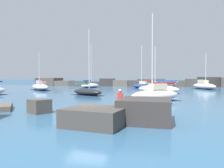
{
  "coord_description": "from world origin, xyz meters",
  "views": [
    {
      "loc": [
        3.85,
        -13.35,
        2.63
      ],
      "look_at": [
        -1.94,
        20.43,
        1.46
      ],
      "focal_mm": 35.0,
      "sensor_mm": 36.0,
      "label": 1
    }
  ],
  "objects": [
    {
      "name": "sailboat_moored_2",
      "position": [
        -16.98,
        25.88,
        0.71
      ],
      "size": [
        6.76,
        6.93,
        7.34
      ],
      "color": "white",
      "rests_on": "ground"
    },
    {
      "name": "ground_plane",
      "position": [
        0.0,
        0.0,
        0.0
      ],
      "size": [
        600.0,
        600.0,
        0.0
      ],
      "primitive_type": "plane",
      "color": "#336084"
    },
    {
      "name": "sailboat_moored_6",
      "position": [
        5.2,
        21.58,
        0.66
      ],
      "size": [
        7.05,
        4.87,
        7.36
      ],
      "color": "silver",
      "rests_on": "ground"
    },
    {
      "name": "sailboat_moored_1",
      "position": [
        2.48,
        35.62,
        0.6
      ],
      "size": [
        6.04,
        5.58,
        9.5
      ],
      "color": "navy",
      "rests_on": "ground"
    },
    {
      "name": "foreground_rocks",
      "position": [
        -0.8,
        -1.4,
        0.61
      ],
      "size": [
        14.3,
        8.96,
        1.5
      ],
      "color": "#383330",
      "rests_on": "ground"
    },
    {
      "name": "sailboat_moored_3",
      "position": [
        15.09,
        34.72,
        0.72
      ],
      "size": [
        4.55,
        7.52,
        7.54
      ],
      "color": "silver",
      "rests_on": "ground"
    },
    {
      "name": "open_sea_beyond",
      "position": [
        0.0,
        105.79,
        0.0
      ],
      "size": [
        400.0,
        116.0,
        0.01
      ],
      "color": "#235175",
      "rests_on": "ground"
    },
    {
      "name": "sailboat_moored_0",
      "position": [
        4.53,
        10.24,
        0.73
      ],
      "size": [
        5.85,
        4.91,
        9.21
      ],
      "color": "white",
      "rests_on": "ground"
    },
    {
      "name": "person_on_rocks",
      "position": [
        1.94,
        0.98,
        1.02
      ],
      "size": [
        0.36,
        0.24,
        1.8
      ],
      "color": "#282833",
      "rests_on": "ground"
    },
    {
      "name": "sailboat_moored_4",
      "position": [
        -4.76,
        16.26,
        0.53
      ],
      "size": [
        5.59,
        4.45,
        9.21
      ],
      "color": "black",
      "rests_on": "ground"
    },
    {
      "name": "sailboat_moored_7",
      "position": [
        -9.94,
        36.48,
        0.56
      ],
      "size": [
        4.56,
        6.01,
        10.33
      ],
      "color": "white",
      "rests_on": "ground"
    },
    {
      "name": "breakwater_jetty",
      "position": [
        2.56,
        45.82,
        0.99
      ],
      "size": [
        58.27,
        6.76,
        2.5
      ],
      "color": "#383330",
      "rests_on": "ground"
    }
  ]
}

